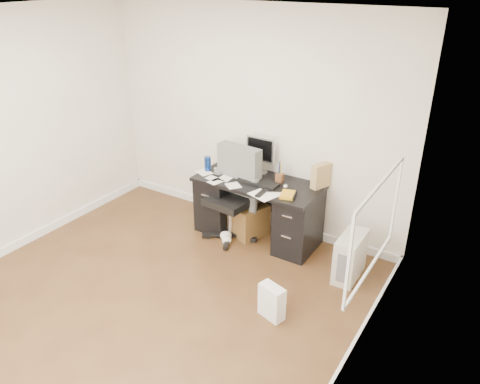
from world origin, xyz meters
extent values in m
plane|color=#442716|center=(0.00, 0.00, 0.00)|extent=(4.00, 4.00, 0.00)
cube|color=beige|center=(0.00, 2.00, 1.35)|extent=(4.00, 0.02, 2.70)
cube|color=beige|center=(-2.00, 0.00, 1.35)|extent=(0.02, 4.00, 2.70)
cube|color=beige|center=(2.00, 0.00, 1.35)|extent=(0.02, 4.00, 2.70)
cube|color=white|center=(0.00, 0.00, 2.70)|extent=(4.00, 4.00, 0.02)
cube|color=white|center=(0.00, 1.99, 0.05)|extent=(4.00, 0.03, 0.10)
cube|color=white|center=(1.99, 0.00, 0.05)|extent=(0.03, 4.00, 0.10)
cube|color=white|center=(-1.99, 0.00, 0.05)|extent=(0.03, 4.00, 0.10)
cube|color=black|center=(0.30, 1.65, 0.73)|extent=(1.50, 0.70, 0.04)
cube|color=black|center=(-0.25, 1.65, 0.35)|extent=(0.40, 0.60, 0.71)
cube|color=black|center=(0.85, 1.65, 0.35)|extent=(0.40, 0.60, 0.71)
cube|color=black|center=(0.30, 1.98, 0.45)|extent=(0.70, 0.03, 0.51)
cube|color=black|center=(0.33, 1.60, 0.76)|extent=(0.50, 0.18, 0.03)
sphere|color=silver|center=(0.67, 1.63, 0.78)|extent=(0.07, 0.07, 0.06)
cylinder|color=navy|center=(-0.39, 1.60, 0.84)|extent=(0.09, 0.09, 0.18)
cube|color=white|center=(-0.15, 1.78, 0.89)|extent=(0.11, 0.24, 0.28)
cube|color=#A4834F|center=(0.98, 1.89, 0.89)|extent=(0.20, 0.27, 0.28)
cube|color=gold|center=(0.78, 1.48, 0.77)|extent=(0.20, 0.23, 0.03)
cube|color=beige|center=(1.56, 1.45, 0.25)|extent=(0.23, 0.50, 0.50)
cube|color=white|center=(1.16, 0.44, 0.17)|extent=(0.30, 0.25, 0.35)
cube|color=#533619|center=(0.16, 1.65, 0.20)|extent=(0.52, 0.52, 0.40)
cube|color=#5C5C61|center=(0.10, 1.82, 0.09)|extent=(0.35, 0.31, 0.18)
camera|label=1|loc=(2.78, -2.71, 3.03)|focal=35.00mm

